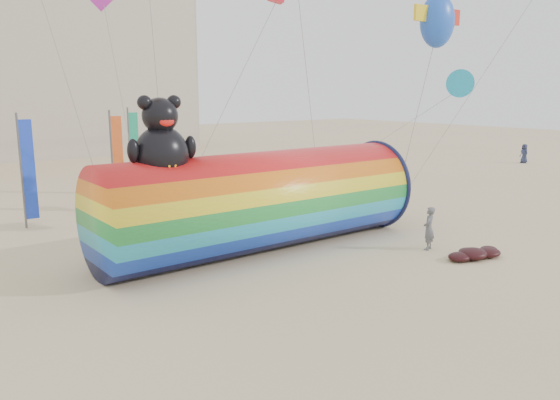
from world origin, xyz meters
TOP-DOWN VIEW (x-y plane):
  - ground at (0.00, 0.00)m, footprint 160.00×160.00m
  - windsock_assembly at (1.32, 3.73)m, footprint 13.19×4.02m
  - kite_handler at (6.39, -0.38)m, footprint 0.73×0.62m
  - fabric_bundle at (6.88, -2.15)m, footprint 2.62×1.35m
  - festival_banners at (-1.21, 14.90)m, footprint 7.76×5.16m

SIDE VIEW (x-z plane):
  - ground at x=0.00m, z-range 0.00..0.00m
  - fabric_bundle at x=6.88m, z-range -0.03..0.37m
  - kite_handler at x=6.39m, z-range 0.00..1.71m
  - windsock_assembly at x=1.32m, z-range -1.02..5.06m
  - festival_banners at x=-1.21m, z-range 0.04..5.24m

